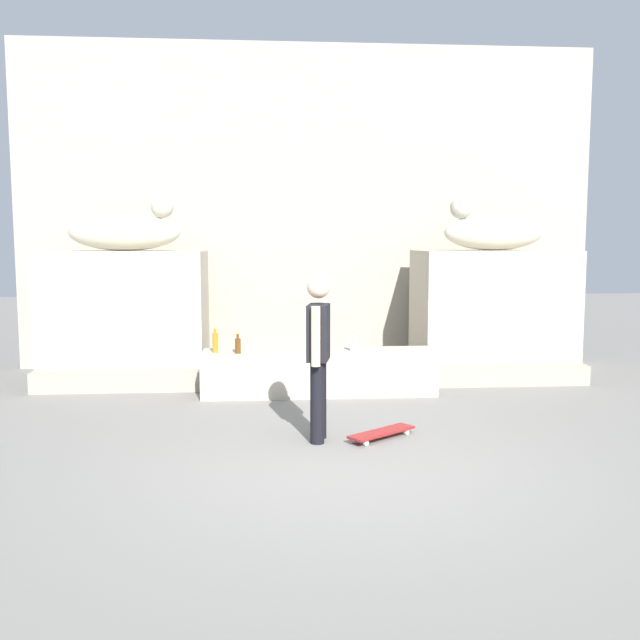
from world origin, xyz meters
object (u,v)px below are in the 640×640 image
statue_reclining_right (492,231)px  bottle_orange (215,342)px  skater (318,350)px  bottle_clear (352,343)px  statue_reclining_left (127,231)px  skateboard (382,432)px  bottle_brown (238,345)px

statue_reclining_right → bottle_orange: statue_reclining_right is taller
skater → bottle_clear: (0.61, 2.17, -0.25)m
bottle_orange → statue_reclining_right: bearing=16.0°
skater → bottle_orange: 2.48m
statue_reclining_left → statue_reclining_right: size_ratio=0.98×
skater → skateboard: 1.07m
statue_reclining_right → statue_reclining_left: bearing=-12.1°
bottle_clear → statue_reclining_left: bearing=159.5°
bottle_clear → bottle_orange: size_ratio=0.79×
bottle_clear → bottle_orange: bearing=179.8°
skateboard → bottle_orange: (-1.82, 2.16, 0.64)m
statue_reclining_right → skater: (-2.81, -3.32, -1.22)m
skateboard → bottle_clear: bearing=53.9°
bottle_clear → bottle_brown: bearing=-177.0°
skateboard → bottle_orange: size_ratio=2.33×
bottle_brown → bottle_orange: bearing=164.0°
skater → bottle_clear: bearing=-4.6°
statue_reclining_left → skater: 4.32m
bottle_clear → bottle_orange: bottle_orange is taller
bottle_orange → skateboard: bearing=-49.9°
skateboard → statue_reclining_right: bearing=19.7°
bottle_brown → bottle_clear: 1.49m
skater → bottle_orange: bearing=39.5°
skateboard → bottle_orange: 2.90m
statue_reclining_right → bottle_clear: bearing=15.5°
skater → bottle_brown: 2.28m
statue_reclining_right → skater: 4.52m
skateboard → bottle_brown: bearing=89.2°
statue_reclining_left → bottle_brown: bearing=-31.4°
skater → statue_reclining_right: bearing=-29.2°
statue_reclining_left → statue_reclining_right: same height
statue_reclining_left → bottle_brown: 2.49m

